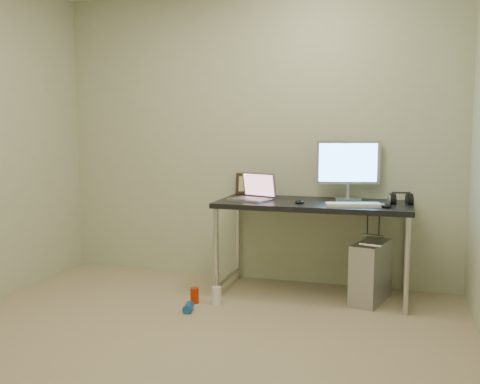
% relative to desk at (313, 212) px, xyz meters
% --- Properties ---
extents(floor, '(3.50, 3.50, 0.00)m').
position_rel_desk_xyz_m(floor, '(-0.58, -1.42, -0.67)').
color(floor, tan).
rests_on(floor, ground).
extents(wall_back, '(3.50, 0.02, 2.50)m').
position_rel_desk_xyz_m(wall_back, '(-0.58, 0.33, 0.58)').
color(wall_back, beige).
rests_on(wall_back, ground).
extents(desk, '(1.51, 0.66, 0.75)m').
position_rel_desk_xyz_m(desk, '(0.00, 0.00, 0.00)').
color(desk, black).
rests_on(desk, ground).
extents(tower_computer, '(0.31, 0.48, 0.49)m').
position_rel_desk_xyz_m(tower_computer, '(0.46, -0.05, -0.44)').
color(tower_computer, '#ACACB0').
rests_on(tower_computer, ground).
extents(cable_a, '(0.01, 0.16, 0.69)m').
position_rel_desk_xyz_m(cable_a, '(0.41, 0.28, -0.27)').
color(cable_a, black).
rests_on(cable_a, ground).
extents(cable_b, '(0.02, 0.11, 0.71)m').
position_rel_desk_xyz_m(cable_b, '(0.50, 0.26, -0.29)').
color(cable_b, black).
rests_on(cable_b, ground).
extents(can_red, '(0.07, 0.07, 0.12)m').
position_rel_desk_xyz_m(can_red, '(-0.82, -0.48, -0.61)').
color(can_red, '#B92B07').
rests_on(can_red, ground).
extents(can_white, '(0.09, 0.09, 0.13)m').
position_rel_desk_xyz_m(can_white, '(-0.65, -0.45, -0.60)').
color(can_white, white).
rests_on(can_white, ground).
extents(can_blue, '(0.08, 0.13, 0.06)m').
position_rel_desk_xyz_m(can_blue, '(-0.79, -0.68, -0.63)').
color(can_blue, '#1A52B0').
rests_on(can_blue, ground).
extents(laptop, '(0.38, 0.35, 0.22)m').
position_rel_desk_xyz_m(laptop, '(-0.48, -0.03, 0.13)').
color(laptop, silver).
rests_on(laptop, desk).
extents(monitor, '(0.50, 0.20, 0.48)m').
position_rel_desk_xyz_m(monitor, '(0.24, 0.21, 0.36)').
color(monitor, silver).
rests_on(monitor, desk).
extents(keyboard, '(0.42, 0.22, 0.02)m').
position_rel_desk_xyz_m(keyboard, '(0.32, -0.17, 0.09)').
color(keyboard, white).
rests_on(keyboard, desk).
extents(mouse_right, '(0.11, 0.14, 0.04)m').
position_rel_desk_xyz_m(mouse_right, '(0.55, -0.15, 0.10)').
color(mouse_right, black).
rests_on(mouse_right, desk).
extents(mouse_left, '(0.09, 0.12, 0.04)m').
position_rel_desk_xyz_m(mouse_left, '(-0.09, -0.12, 0.10)').
color(mouse_left, black).
rests_on(mouse_left, desk).
extents(headphones, '(0.19, 0.11, 0.12)m').
position_rel_desk_xyz_m(headphones, '(0.66, 0.06, 0.11)').
color(headphones, black).
rests_on(headphones, desk).
extents(picture_frame, '(0.24, 0.09, 0.19)m').
position_rel_desk_xyz_m(picture_frame, '(-0.61, 0.31, 0.18)').
color(picture_frame, black).
rests_on(picture_frame, desk).
extents(webcam, '(0.05, 0.04, 0.12)m').
position_rel_desk_xyz_m(webcam, '(-0.40, 0.23, 0.17)').
color(webcam, silver).
rests_on(webcam, desk).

